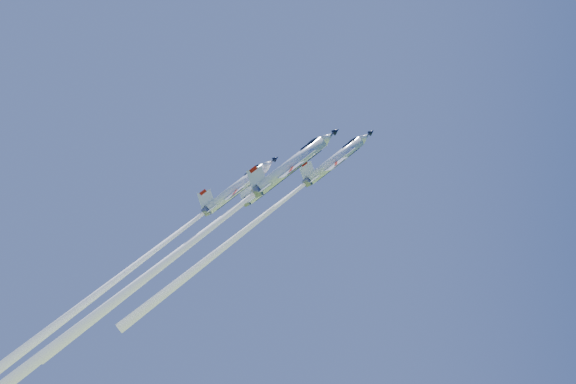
# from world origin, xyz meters

# --- Properties ---
(jet_lead) EXTENTS (35.05, 14.79, 34.29)m
(jet_lead) POSITION_xyz_m (-4.28, -0.32, 80.47)
(jet_lead) COLOR white
(jet_left) EXTENTS (38.39, 16.11, 37.72)m
(jet_left) POSITION_xyz_m (-16.24, 5.07, 77.42)
(jet_left) COLOR white
(jet_right) EXTENTS (43.28, 18.09, 42.65)m
(jet_right) POSITION_xyz_m (-14.11, -8.92, 74.84)
(jet_right) COLOR white
(jet_slot) EXTENTS (38.60, 16.11, 38.08)m
(jet_slot) POSITION_xyz_m (-20.96, -6.67, 73.26)
(jet_slot) COLOR white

